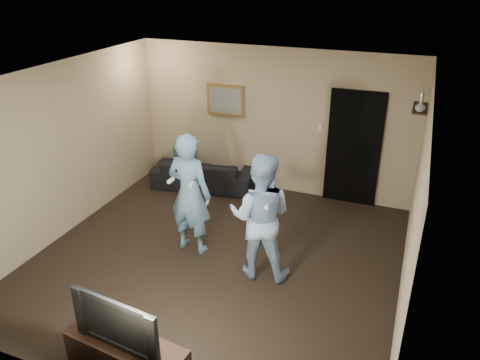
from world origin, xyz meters
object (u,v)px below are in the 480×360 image
at_px(tv_console, 128,359).
at_px(wii_player_right, 260,217).
at_px(sofa, 203,173).
at_px(television, 122,319).
at_px(wii_player_left, 190,194).

height_order(tv_console, wii_player_right, wii_player_right).
bearing_deg(sofa, tv_console, 96.92).
bearing_deg(tv_console, television, -173.62).
xyz_separation_m(wii_player_left, wii_player_right, (1.13, -0.20, -0.03)).
relative_size(tv_console, wii_player_right, 0.74).
xyz_separation_m(sofa, television, (1.23, -4.35, 0.49)).
xyz_separation_m(tv_console, wii_player_left, (-0.48, 2.38, 0.65)).
xyz_separation_m(sofa, wii_player_left, (0.75, -1.96, 0.63)).
distance_m(television, wii_player_left, 2.43).
bearing_deg(tv_console, wii_player_right, 79.90).
bearing_deg(wii_player_right, wii_player_left, 169.82).
height_order(sofa, tv_console, sofa).
relative_size(sofa, tv_console, 1.46).
bearing_deg(wii_player_right, sofa, 130.90).
distance_m(sofa, wii_player_right, 2.93).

